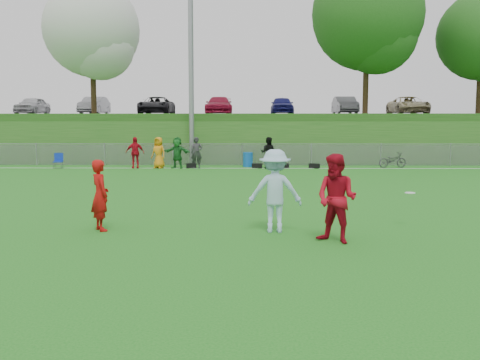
{
  "coord_description": "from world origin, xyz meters",
  "views": [
    {
      "loc": [
        0.42,
        -10.9,
        2.46
      ],
      "look_at": [
        0.22,
        0.5,
        1.24
      ],
      "focal_mm": 40.0,
      "sensor_mm": 36.0,
      "label": 1
    }
  ],
  "objects_px": {
    "recycling_bin": "(248,160)",
    "player_red_left": "(100,195)",
    "player_red_center": "(337,199)",
    "bicycle": "(392,160)",
    "frisbee": "(410,193)",
    "player_blue": "(275,191)"
  },
  "relations": [
    {
      "from": "player_red_left",
      "to": "player_blue",
      "type": "xyz_separation_m",
      "value": [
        3.99,
        -0.1,
        0.12
      ]
    },
    {
      "from": "player_red_center",
      "to": "frisbee",
      "type": "distance_m",
      "value": 2.63
    },
    {
      "from": "player_red_left",
      "to": "bicycle",
      "type": "distance_m",
      "value": 20.79
    },
    {
      "from": "frisbee",
      "to": "player_red_center",
      "type": "bearing_deg",
      "value": -139.75
    },
    {
      "from": "player_red_center",
      "to": "frisbee",
      "type": "xyz_separation_m",
      "value": [
        2.01,
        1.7,
        -0.1
      ]
    },
    {
      "from": "frisbee",
      "to": "bicycle",
      "type": "bearing_deg",
      "value": 76.41
    },
    {
      "from": "recycling_bin",
      "to": "player_red_left",
      "type": "bearing_deg",
      "value": -100.55
    },
    {
      "from": "player_red_center",
      "to": "recycling_bin",
      "type": "distance_m",
      "value": 19.13
    },
    {
      "from": "player_red_left",
      "to": "bicycle",
      "type": "xyz_separation_m",
      "value": [
        11.29,
        17.45,
        -0.4
      ]
    },
    {
      "from": "player_red_left",
      "to": "bicycle",
      "type": "bearing_deg",
      "value": -67.58
    },
    {
      "from": "recycling_bin",
      "to": "bicycle",
      "type": "height_order",
      "value": "bicycle"
    },
    {
      "from": "player_red_left",
      "to": "player_red_center",
      "type": "xyz_separation_m",
      "value": [
        5.2,
        -1.16,
        0.1
      ]
    },
    {
      "from": "player_blue",
      "to": "recycling_bin",
      "type": "distance_m",
      "value": 17.99
    },
    {
      "from": "player_blue",
      "to": "bicycle",
      "type": "bearing_deg",
      "value": -111.83
    },
    {
      "from": "player_red_left",
      "to": "player_red_center",
      "type": "height_order",
      "value": "player_red_center"
    },
    {
      "from": "player_red_center",
      "to": "player_blue",
      "type": "relative_size",
      "value": 0.98
    },
    {
      "from": "recycling_bin",
      "to": "player_blue",
      "type": "bearing_deg",
      "value": -87.91
    },
    {
      "from": "bicycle",
      "to": "player_red_left",
      "type": "bearing_deg",
      "value": 135.01
    },
    {
      "from": "player_red_left",
      "to": "recycling_bin",
      "type": "bearing_deg",
      "value": -45.22
    },
    {
      "from": "player_red_center",
      "to": "bicycle",
      "type": "distance_m",
      "value": 19.58
    },
    {
      "from": "player_red_left",
      "to": "recycling_bin",
      "type": "distance_m",
      "value": 18.19
    },
    {
      "from": "player_red_left",
      "to": "player_blue",
      "type": "bearing_deg",
      "value": -126.05
    }
  ]
}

